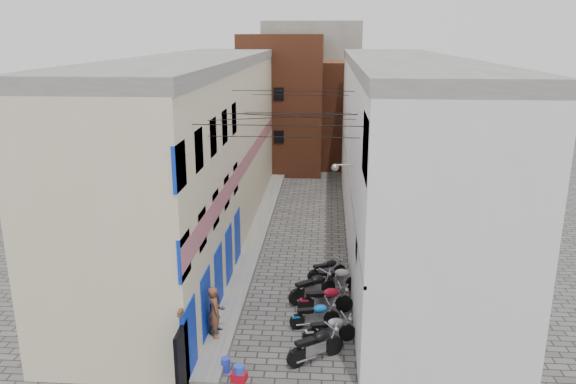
% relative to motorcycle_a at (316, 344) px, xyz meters
% --- Properties ---
extents(plinth, '(0.90, 26.00, 0.25)m').
position_rel_motorcycle_a_xyz_m(plinth, '(-3.24, 11.26, -0.47)').
color(plinth, slate).
rests_on(plinth, ground).
extents(building_left, '(5.10, 27.00, 9.00)m').
position_rel_motorcycle_a_xyz_m(building_left, '(-6.17, 11.21, 3.90)').
color(building_left, beige).
rests_on(building_left, ground).
extents(building_right, '(5.94, 26.00, 9.00)m').
position_rel_motorcycle_a_xyz_m(building_right, '(3.80, 11.26, 3.91)').
color(building_right, silver).
rests_on(building_right, ground).
extents(building_far_brick_left, '(6.00, 6.00, 10.00)m').
position_rel_motorcycle_a_xyz_m(building_far_brick_left, '(-3.19, 26.26, 4.40)').
color(building_far_brick_left, brown).
rests_on(building_far_brick_left, ground).
extents(building_far_brick_right, '(5.00, 6.00, 8.00)m').
position_rel_motorcycle_a_xyz_m(building_far_brick_right, '(1.81, 28.26, 3.40)').
color(building_far_brick_right, brown).
rests_on(building_far_brick_right, ground).
extents(building_far_concrete, '(8.00, 5.00, 11.00)m').
position_rel_motorcycle_a_xyz_m(building_far_concrete, '(-1.19, 32.26, 4.90)').
color(building_far_concrete, slate).
rests_on(building_far_concrete, ground).
extents(far_shopfront, '(2.00, 0.30, 2.40)m').
position_rel_motorcycle_a_xyz_m(far_shopfront, '(-1.19, 23.46, 0.60)').
color(far_shopfront, black).
rests_on(far_shopfront, ground).
extents(overhead_wires, '(5.80, 13.02, 1.32)m').
position_rel_motorcycle_a_xyz_m(overhead_wires, '(-1.19, 5.91, 6.53)').
color(overhead_wires, black).
rests_on(overhead_wires, ground).
extents(motorcycle_a, '(2.07, 1.71, 1.20)m').
position_rel_motorcycle_a_xyz_m(motorcycle_a, '(0.00, 0.00, 0.00)').
color(motorcycle_a, black).
rests_on(motorcycle_a, ground).
extents(motorcycle_b, '(1.96, 1.10, 1.08)m').
position_rel_motorcycle_a_xyz_m(motorcycle_b, '(0.44, 1.11, -0.06)').
color(motorcycle_b, '#9B9CA0').
rests_on(motorcycle_b, ground).
extents(motorcycle_c, '(1.90, 1.03, 1.05)m').
position_rel_motorcycle_a_xyz_m(motorcycle_c, '(-0.08, 2.11, -0.07)').
color(motorcycle_c, '#0C5DB8').
rests_on(motorcycle_c, ground).
extents(motorcycle_d, '(2.17, 1.00, 1.21)m').
position_rel_motorcycle_a_xyz_m(motorcycle_d, '(0.28, 3.20, 0.01)').
color(motorcycle_d, '#A50B21').
rests_on(motorcycle_d, ground).
extents(motorcycle_e, '(2.11, 1.80, 1.23)m').
position_rel_motorcycle_a_xyz_m(motorcycle_e, '(-0.22, 4.18, 0.02)').
color(motorcycle_e, black).
rests_on(motorcycle_e, ground).
extents(motorcycle_f, '(2.08, 0.73, 1.19)m').
position_rel_motorcycle_a_xyz_m(motorcycle_f, '(0.71, 5.06, -0.00)').
color(motorcycle_f, '#B4B3B8').
rests_on(motorcycle_f, ground).
extents(motorcycle_g, '(1.85, 1.35, 1.04)m').
position_rel_motorcycle_a_xyz_m(motorcycle_g, '(0.33, 6.14, -0.08)').
color(motorcycle_g, black).
rests_on(motorcycle_g, ground).
extents(person_a, '(0.62, 0.76, 1.78)m').
position_rel_motorcycle_a_xyz_m(person_a, '(-3.39, 0.87, 0.54)').
color(person_a, brown).
rests_on(person_a, plinth).
extents(person_b, '(0.84, 0.87, 1.41)m').
position_rel_motorcycle_a_xyz_m(person_b, '(-3.38, 1.15, 0.36)').
color(person_b, '#2E3345').
rests_on(person_b, plinth).
extents(water_jug_near, '(0.37, 0.37, 0.52)m').
position_rel_motorcycle_a_xyz_m(water_jug_near, '(-2.25, -1.24, -0.34)').
color(water_jug_near, blue).
rests_on(water_jug_near, ground).
extents(water_jug_far, '(0.30, 0.30, 0.45)m').
position_rel_motorcycle_a_xyz_m(water_jug_far, '(-2.74, -0.78, -0.37)').
color(water_jug_far, blue).
rests_on(water_jug_far, ground).
extents(red_crate, '(0.50, 0.40, 0.28)m').
position_rel_motorcycle_a_xyz_m(red_crate, '(-2.26, -1.24, -0.46)').
color(red_crate, red).
rests_on(red_crate, ground).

